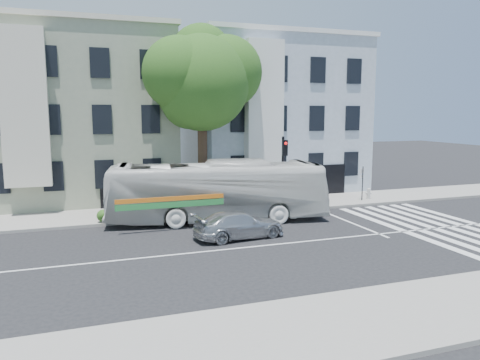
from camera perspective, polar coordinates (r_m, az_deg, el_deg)
name	(u,v)px	position (r m, az deg, el deg)	size (l,w,h in m)	color
ground	(253,247)	(20.61, 1.63, -8.14)	(120.00, 120.00, 0.00)	black
sidewalk_far	(205,209)	(27.99, -4.25, -3.59)	(80.00, 4.00, 0.15)	gray
sidewalk_near	(357,322)	(13.88, 14.04, -16.47)	(80.00, 4.00, 0.15)	gray
building_left	(76,117)	(33.46, -19.34, 7.27)	(12.00, 10.00, 11.00)	gray
building_right	(269,116)	(36.30, 3.54, 7.76)	(12.00, 10.00, 11.00)	#9CAABA
street_tree	(202,78)	(28.18, -4.70, 12.34)	(7.30, 5.90, 11.10)	#2D2116
bus	(217,191)	(25.03, -2.79, -1.37)	(11.72, 2.74, 3.26)	silver
sedan	(239,225)	(21.86, -0.10, -5.47)	(4.33, 1.76, 1.26)	#B9BBC0
hedge	(183,210)	(25.89, -6.93, -3.65)	(8.50, 0.84, 0.70)	#275F1E
traffic_signal	(284,164)	(27.02, 5.33, 1.96)	(0.46, 0.54, 4.44)	black
fire_hydrant	(369,193)	(32.04, 15.40, -1.56)	(0.40, 0.23, 0.71)	#B3B2AE
far_sign_pole	(362,178)	(31.26, 14.68, 0.19)	(0.38, 0.23, 2.20)	black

